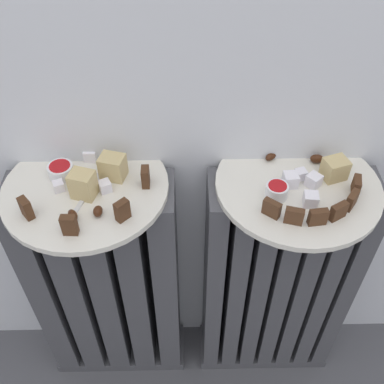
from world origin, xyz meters
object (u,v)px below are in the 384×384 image
jam_bowl_right (277,190)px  radiator_right (275,286)px  plate_right (298,185)px  jam_bowl_left (61,170)px  radiator_left (109,289)px  fork (89,190)px  plate_left (86,188)px

jam_bowl_right → radiator_right: bearing=35.3°
radiator_right → jam_bowl_right: jam_bowl_right is taller
plate_right → jam_bowl_left: (-0.44, 0.03, 0.02)m
radiator_left → radiator_right: (0.40, 0.00, 0.00)m
radiator_right → fork: (-0.39, -0.01, 0.34)m
radiator_left → fork: bearing=-53.6°
plate_right → fork: bearing=-178.1°
plate_right → fork: (-0.39, -0.01, 0.01)m
radiator_left → plate_right: size_ratio=2.11×
radiator_left → jam_bowl_left: size_ratio=13.74×
radiator_left → plate_left: bearing=0.0°
fork → plate_left: bearing=126.4°
radiator_right → fork: bearing=-178.1°
fork → radiator_right: bearing=1.9°
plate_left → jam_bowl_left: 0.06m
fork → jam_bowl_left: bearing=143.9°
jam_bowl_left → jam_bowl_right: (0.40, -0.06, 0.00)m
radiator_right → jam_bowl_right: bearing=-144.7°
radiator_right → plate_right: bearing=0.0°
radiator_left → jam_bowl_left: 0.36m
jam_bowl_right → jam_bowl_left: bearing=171.1°
jam_bowl_left → radiator_right: bearing=-3.7°
plate_left → plate_right: same height
jam_bowl_left → fork: bearing=-36.1°
radiator_right → plate_right: size_ratio=2.11×
radiator_left → plate_left: (0.00, 0.00, 0.34)m
plate_right → fork: size_ratio=2.90×
radiator_right → plate_left: bearing=180.0°
fork → plate_right: bearing=1.9°
radiator_right → jam_bowl_left: size_ratio=13.74×
plate_right → radiator_right: bearing=0.0°
plate_left → fork: bearing=-53.6°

